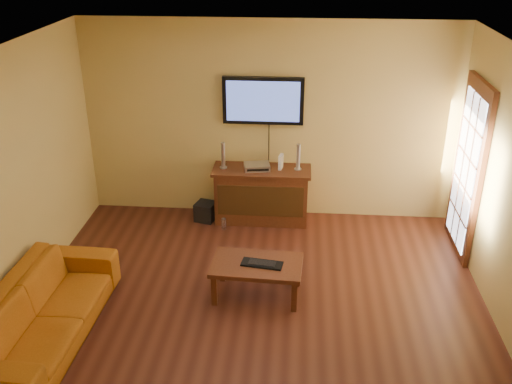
# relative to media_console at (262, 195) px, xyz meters

# --- Properties ---
(ground_plane) EXTENTS (5.00, 5.00, 0.00)m
(ground_plane) POSITION_rel_media_console_xyz_m (0.08, -2.24, -0.38)
(ground_plane) COLOR #3A1810
(ground_plane) RESTS_ON ground
(room_walls) EXTENTS (5.00, 5.00, 5.00)m
(room_walls) POSITION_rel_media_console_xyz_m (0.08, -1.62, 1.30)
(room_walls) COLOR tan
(room_walls) RESTS_ON ground
(french_door) EXTENTS (0.07, 1.02, 2.22)m
(french_door) POSITION_rel_media_console_xyz_m (2.53, -0.54, 0.67)
(french_door) COLOR #441F0F
(french_door) RESTS_ON ground
(media_console) EXTENTS (1.32, 0.51, 0.76)m
(media_console) POSITION_rel_media_console_xyz_m (0.00, 0.00, 0.00)
(media_console) COLOR #441F0F
(media_console) RESTS_ON ground
(television) EXTENTS (1.07, 0.08, 0.63)m
(television) POSITION_rel_media_console_xyz_m (0.00, 0.21, 1.27)
(television) COLOR black
(television) RESTS_ON ground
(coffee_table) EXTENTS (1.01, 0.64, 0.41)m
(coffee_table) POSITION_rel_media_console_xyz_m (0.08, -1.80, -0.03)
(coffee_table) COLOR #441F0F
(coffee_table) RESTS_ON ground
(sofa) EXTENTS (0.68, 2.14, 0.83)m
(sofa) POSITION_rel_media_console_xyz_m (-1.96, -2.69, 0.03)
(sofa) COLOR #A45812
(sofa) RESTS_ON ground
(speaker_left) EXTENTS (0.10, 0.10, 0.36)m
(speaker_left) POSITION_rel_media_console_xyz_m (-0.52, 0.01, 0.55)
(speaker_left) COLOR silver
(speaker_left) RESTS_ON media_console
(speaker_right) EXTENTS (0.10, 0.10, 0.36)m
(speaker_right) POSITION_rel_media_console_xyz_m (0.49, 0.03, 0.54)
(speaker_right) COLOR silver
(speaker_right) RESTS_ON media_console
(av_receiver) EXTENTS (0.38, 0.30, 0.08)m
(av_receiver) POSITION_rel_media_console_xyz_m (-0.06, -0.00, 0.42)
(av_receiver) COLOR silver
(av_receiver) RESTS_ON media_console
(game_console) EXTENTS (0.07, 0.15, 0.20)m
(game_console) POSITION_rel_media_console_xyz_m (0.25, 0.04, 0.48)
(game_console) COLOR white
(game_console) RESTS_ON media_console
(subwoofer) EXTENTS (0.32, 0.32, 0.26)m
(subwoofer) POSITION_rel_media_console_xyz_m (-0.78, -0.07, -0.26)
(subwoofer) COLOR black
(subwoofer) RESTS_ON ground
(bottle) EXTENTS (0.06, 0.06, 0.18)m
(bottle) POSITION_rel_media_console_xyz_m (-0.49, -0.33, -0.30)
(bottle) COLOR white
(bottle) RESTS_ON ground
(keyboard) EXTENTS (0.47, 0.23, 0.03)m
(keyboard) POSITION_rel_media_console_xyz_m (0.13, -1.82, 0.04)
(keyboard) COLOR black
(keyboard) RESTS_ON coffee_table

